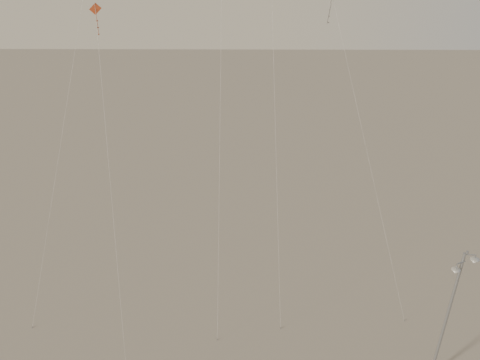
{
  "coord_description": "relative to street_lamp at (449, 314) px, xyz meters",
  "views": [
    {
      "loc": [
        -1.01,
        -23.61,
        28.04
      ],
      "look_at": [
        -1.23,
        5.0,
        12.25
      ],
      "focal_mm": 40.0,
      "sensor_mm": 36.0,
      "label": 1
    }
  ],
  "objects": [
    {
      "name": "street_lamp",
      "position": [
        0.0,
        0.0,
        0.0
      ],
      "size": [
        1.56,
        0.75,
        10.01
      ],
      "color": "#92959A",
      "rests_on": "ground"
    },
    {
      "name": "kite_4",
      "position": [
        -5.59,
        9.31,
        11.98
      ],
      "size": [
        6.58,
        5.89,
        22.31
      ],
      "rotation": [
        0.0,
        0.0,
        1.72
      ],
      "color": "black",
      "rests_on": "ground"
    },
    {
      "name": "kite_3",
      "position": [
        -19.44,
        0.31,
        10.93
      ],
      "size": [
        0.61,
        4.45,
        23.23
      ],
      "rotation": [
        0.0,
        0.0,
        0.21
      ],
      "color": "maroon",
      "rests_on": "ground"
    },
    {
      "name": "kite_1",
      "position": [
        -13.93,
        10.51,
        13.99
      ],
      "size": [
        0.74,
        10.46,
        26.85
      ],
      "rotation": [
        0.0,
        0.0,
        -0.29
      ],
      "color": "black",
      "rests_on": "ground"
    }
  ]
}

